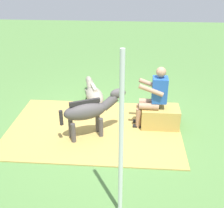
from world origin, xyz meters
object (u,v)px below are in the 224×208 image
object	(u,v)px
person_seated	(154,95)
pony_lying	(94,94)
tent_pole_left	(121,142)
pony_standing	(90,111)
soda_bottle	(179,116)
hay_bale	(160,117)

from	to	relation	value
person_seated	pony_lying	xyz separation A→B (m)	(1.39, -1.12, -0.54)
pony_lying	tent_pole_left	xyz separation A→B (m)	(-0.84, 3.52, 0.98)
pony_standing	soda_bottle	size ratio (longest dim) A/B	4.88
pony_lying	tent_pole_left	distance (m)	3.75
pony_standing	pony_lying	size ratio (longest dim) A/B	0.93
hay_bale	tent_pole_left	xyz separation A→B (m)	(0.72, 2.39, 0.95)
pony_standing	pony_lying	xyz separation A→B (m)	(0.15, -1.62, -0.39)
hay_bale	pony_standing	world-z (taller)	pony_standing
soda_bottle	pony_lying	bearing A→B (deg)	-23.53
pony_standing	tent_pole_left	size ratio (longest dim) A/B	0.53
pony_standing	soda_bottle	xyz separation A→B (m)	(-1.85, -0.75, -0.46)
person_seated	pony_lying	bearing A→B (deg)	-38.89
pony_lying	person_seated	bearing A→B (deg)	141.11
pony_standing	hay_bale	bearing A→B (deg)	-160.56
tent_pole_left	hay_bale	bearing A→B (deg)	-106.68
pony_lying	tent_pole_left	world-z (taller)	tent_pole_left
soda_bottle	person_seated	bearing A→B (deg)	22.86
pony_lying	hay_bale	bearing A→B (deg)	144.11
tent_pole_left	pony_standing	bearing A→B (deg)	-69.88
pony_lying	tent_pole_left	size ratio (longest dim) A/B	0.57
hay_bale	soda_bottle	distance (m)	0.52
person_seated	soda_bottle	distance (m)	0.89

